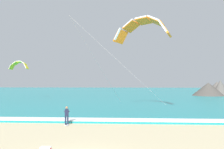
% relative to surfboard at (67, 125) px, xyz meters
% --- Properties ---
extents(sea, '(200.00, 120.00, 0.20)m').
position_rel_surfboard_xyz_m(sea, '(3.06, 60.79, 0.07)').
color(sea, teal).
rests_on(sea, ground).
extents(surf_foam, '(200.00, 2.08, 0.04)m').
position_rel_surfboard_xyz_m(surf_foam, '(3.06, 1.79, 0.19)').
color(surf_foam, white).
rests_on(surf_foam, sea).
extents(surfboard, '(0.71, 1.46, 0.09)m').
position_rel_surfboard_xyz_m(surfboard, '(0.00, 0.00, 0.00)').
color(surfboard, white).
rests_on(surfboard, ground).
extents(kitesurfer, '(0.59, 0.59, 1.69)m').
position_rel_surfboard_xyz_m(kitesurfer, '(-0.00, 0.02, 0.91)').
color(kitesurfer, '#191E38').
rests_on(kitesurfer, ground).
extents(kite_primary, '(10.94, 11.96, 11.21)m').
position_rel_surfboard_xyz_m(kite_primary, '(7.55, 9.39, 11.09)').
color(kite_primary, orange).
extents(kite_distant, '(4.91, 2.66, 1.82)m').
position_rel_surfboard_xyz_m(kite_distant, '(-16.97, 26.88, 7.52)').
color(kite_distant, yellow).
extents(headland_right, '(11.92, 11.51, 4.31)m').
position_rel_surfboard_xyz_m(headland_right, '(29.36, 44.50, 1.85)').
color(headland_right, '#47423D').
rests_on(headland_right, ground).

